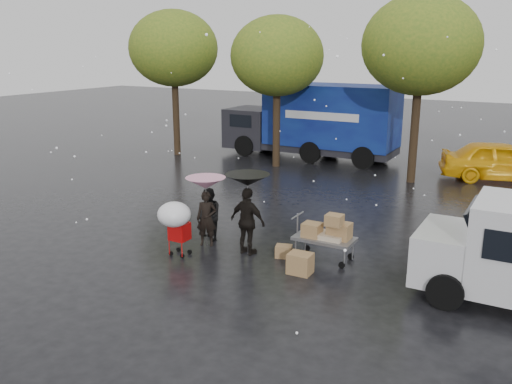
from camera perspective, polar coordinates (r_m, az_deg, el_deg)
The scene contains 13 objects.
ground at distance 14.34m, azimuth -3.71°, elevation -6.24°, with size 90.00×90.00×0.00m, color black.
person_pink at distance 14.55m, azimuth -5.23°, elevation -2.81°, with size 0.55×0.36×1.50m, color black.
person_middle at distance 14.90m, azimuth -4.93°, elevation -2.41°, with size 0.72×0.56×1.48m, color black.
person_black at distance 13.86m, azimuth -0.88°, elevation -3.11°, with size 1.03×0.43×1.76m, color black.
umbrella_pink at distance 14.28m, azimuth -5.32°, elevation 0.94°, with size 1.06×1.06×1.88m.
umbrella_black at distance 13.55m, azimuth -0.90°, elevation 1.27°, with size 1.13×1.13×2.12m.
vendor_cart at distance 13.61m, azimuth 7.54°, elevation -4.27°, with size 1.52×0.80×1.27m.
shopping_cart at distance 13.72m, azimuth -8.52°, elevation -2.65°, with size 0.84×0.84×1.46m.
blue_truck at distance 25.94m, azimuth 6.19°, elevation 7.40°, with size 8.30×2.60×3.50m.
box_ground_near at distance 12.94m, azimuth 4.67°, elevation -7.50°, with size 0.55×0.44×0.50m, color brown.
box_ground_far at distance 13.89m, azimuth 2.93°, elevation -6.25°, with size 0.40×0.31×0.31m, color brown.
yellow_taxi at distance 23.66m, azimuth 24.44°, elevation 2.99°, with size 1.87×4.64×1.58m, color #FFB80D.
tree_row at distance 22.56m, azimuth 9.35°, elevation 14.46°, with size 21.60×4.40×7.12m.
Camera 1 is at (7.30, -11.18, 5.22)m, focal length 38.00 mm.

